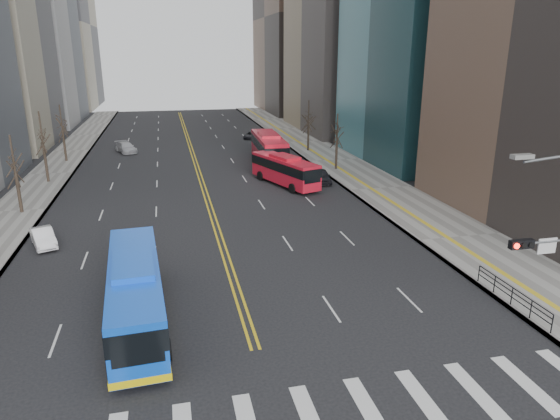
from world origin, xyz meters
name	(u,v)px	position (x,y,z in m)	size (l,w,h in m)	color
sidewalk_right	(334,160)	(17.50, 45.00, 0.07)	(7.00, 130.00, 0.15)	slate
sidewalk_left	(51,174)	(-16.50, 45.00, 0.07)	(5.00, 130.00, 0.15)	slate
centerline	(192,152)	(0.00, 55.00, 0.01)	(0.55, 100.00, 0.01)	gold
pedestrian_railing	(512,293)	(14.30, 6.00, 0.82)	(0.06, 6.06, 1.02)	black
street_trees	(126,145)	(-7.18, 34.55, 4.87)	(35.20, 47.20, 7.60)	#2C221B
blue_bus	(135,291)	(-5.45, 8.85, 1.80)	(3.27, 11.92, 3.44)	blue
red_bus_near	(285,169)	(8.41, 34.39, 1.76)	(5.44, 10.05, 3.16)	red
red_bus_far	(269,147)	(8.84, 44.73, 2.14)	(3.49, 12.39, 3.86)	red
car_white	(43,237)	(-12.50, 21.47, 0.64)	(1.35, 3.86, 1.27)	white
car_dark_mid	(322,176)	(12.50, 34.60, 0.70)	(1.66, 4.12, 1.40)	black
car_silver	(126,147)	(-8.97, 56.81, 0.71)	(1.99, 4.90, 1.42)	#ADADB2
car_dark_far	(251,135)	(10.06, 64.80, 0.55)	(1.83, 3.96, 1.10)	black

